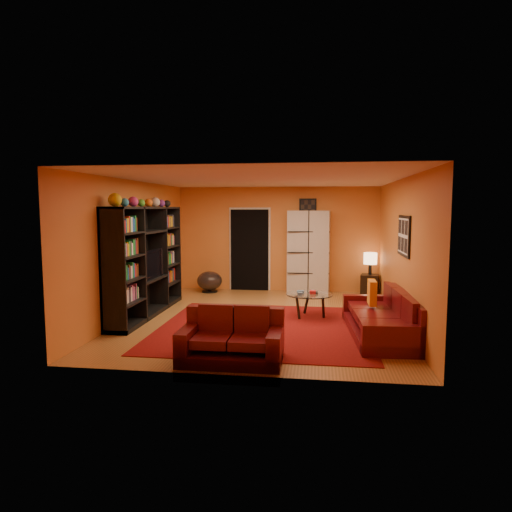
# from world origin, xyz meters

# --- Properties ---
(floor) EXTENTS (6.00, 6.00, 0.00)m
(floor) POSITION_xyz_m (0.00, 0.00, 0.00)
(floor) COLOR brown
(floor) RESTS_ON ground
(ceiling) EXTENTS (6.00, 6.00, 0.00)m
(ceiling) POSITION_xyz_m (0.00, 0.00, 2.60)
(ceiling) COLOR white
(ceiling) RESTS_ON wall_back
(wall_back) EXTENTS (6.00, 0.00, 6.00)m
(wall_back) POSITION_xyz_m (0.00, 3.00, 1.30)
(wall_back) COLOR #C96E2C
(wall_back) RESTS_ON floor
(wall_front) EXTENTS (6.00, 0.00, 6.00)m
(wall_front) POSITION_xyz_m (0.00, -3.00, 1.30)
(wall_front) COLOR #C96E2C
(wall_front) RESTS_ON floor
(wall_left) EXTENTS (0.00, 6.00, 6.00)m
(wall_left) POSITION_xyz_m (-2.50, 0.00, 1.30)
(wall_left) COLOR #C96E2C
(wall_left) RESTS_ON floor
(wall_right) EXTENTS (0.00, 6.00, 6.00)m
(wall_right) POSITION_xyz_m (2.50, 0.00, 1.30)
(wall_right) COLOR #C96E2C
(wall_right) RESTS_ON floor
(rug) EXTENTS (3.60, 3.60, 0.01)m
(rug) POSITION_xyz_m (0.10, -0.70, 0.01)
(rug) COLOR #580A0A
(rug) RESTS_ON floor
(doorway) EXTENTS (0.95, 0.10, 2.04)m
(doorway) POSITION_xyz_m (-0.70, 2.96, 1.02)
(doorway) COLOR black
(doorway) RESTS_ON floor
(wall_art_right) EXTENTS (0.03, 1.00, 0.70)m
(wall_art_right) POSITION_xyz_m (2.48, -0.30, 1.60)
(wall_art_right) COLOR black
(wall_art_right) RESTS_ON wall_right
(wall_art_back) EXTENTS (0.42, 0.03, 0.52)m
(wall_art_back) POSITION_xyz_m (0.75, 2.98, 2.05)
(wall_art_back) COLOR black
(wall_art_back) RESTS_ON wall_back
(entertainment_unit) EXTENTS (0.45, 3.00, 2.10)m
(entertainment_unit) POSITION_xyz_m (-2.27, 0.00, 1.05)
(entertainment_unit) COLOR black
(entertainment_unit) RESTS_ON floor
(tv) EXTENTS (0.97, 0.13, 0.56)m
(tv) POSITION_xyz_m (-2.23, -0.04, 1.00)
(tv) COLOR black
(tv) RESTS_ON entertainment_unit
(sofa) EXTENTS (1.12, 2.42, 0.85)m
(sofa) POSITION_xyz_m (2.14, -0.91, 0.28)
(sofa) COLOR #46090D
(sofa) RESTS_ON rug
(loveseat) EXTENTS (1.38, 0.83, 0.85)m
(loveseat) POSITION_xyz_m (-0.12, -2.42, 0.29)
(loveseat) COLOR #46090D
(loveseat) RESTS_ON rug
(throw_pillow) EXTENTS (0.12, 0.42, 0.42)m
(throw_pillow) POSITION_xyz_m (1.95, -0.47, 0.63)
(throw_pillow) COLOR orange
(throw_pillow) RESTS_ON sofa
(coffee_table) EXTENTS (0.89, 0.89, 0.45)m
(coffee_table) POSITION_xyz_m (0.87, 0.19, 0.41)
(coffee_table) COLOR silver
(coffee_table) RESTS_ON floor
(storage_cabinet) EXTENTS (1.04, 0.53, 2.01)m
(storage_cabinet) POSITION_xyz_m (0.79, 2.80, 1.01)
(storage_cabinet) COLOR #B9B5AB
(storage_cabinet) RESTS_ON floor
(bowl_chair) EXTENTS (0.63, 0.63, 0.51)m
(bowl_chair) POSITION_xyz_m (-1.64, 2.50, 0.28)
(bowl_chair) COLOR black
(bowl_chair) RESTS_ON floor
(side_table) EXTENTS (0.47, 0.47, 0.50)m
(side_table) POSITION_xyz_m (2.25, 2.62, 0.25)
(side_table) COLOR black
(side_table) RESTS_ON floor
(table_lamp) EXTENTS (0.31, 0.31, 0.52)m
(table_lamp) POSITION_xyz_m (2.25, 2.62, 0.87)
(table_lamp) COLOR black
(table_lamp) RESTS_ON side_table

